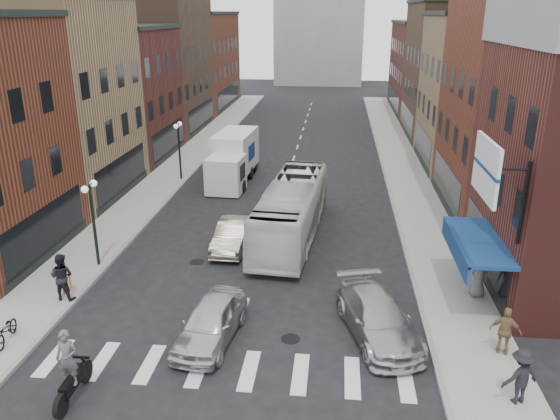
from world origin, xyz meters
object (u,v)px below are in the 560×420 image
object	(u,v)px
sedan_left_far	(233,235)
ped_left_solo	(62,277)
ped_right_b	(506,331)
bike_rack	(66,283)
box_truck	(233,159)
transit_bus	(292,210)
streetlamp_near	(92,208)
motorcycle_rider	(69,368)
streetlamp_far	(179,140)
parked_bicycle	(7,330)
sedan_left_near	(210,322)
ped_right_c	(478,277)
curb_car	(378,318)
ped_right_a	(521,376)
billboard_sign	(489,171)

from	to	relation	value
sedan_left_far	ped_left_solo	bearing A→B (deg)	-132.62
sedan_left_far	ped_right_b	distance (m)	13.63
bike_rack	box_truck	distance (m)	17.29
bike_rack	transit_bus	xyz separation A→B (m)	(8.81, 7.33, 0.95)
streetlamp_near	transit_bus	distance (m)	9.88
sedan_left_far	bike_rack	bearing A→B (deg)	-136.17
streetlamp_near	motorcycle_rider	world-z (taller)	streetlamp_near
streetlamp_far	parked_bicycle	bearing A→B (deg)	-91.61
streetlamp_far	sedan_left_near	xyz separation A→B (m)	(6.55, -19.35, -2.16)
streetlamp_near	ped_right_c	size ratio (longest dim) A/B	2.37
bike_rack	parked_bicycle	world-z (taller)	parked_bicycle
sedan_left_near	sedan_left_far	distance (m)	8.19
streetlamp_far	ped_right_c	size ratio (longest dim) A/B	2.37
curb_car	sedan_left_near	bearing A→B (deg)	172.62
streetlamp_near	sedan_left_near	size ratio (longest dim) A/B	0.93
bike_rack	parked_bicycle	bearing A→B (deg)	-95.74
curb_car	ped_left_solo	world-z (taller)	ped_left_solo
sedan_left_far	curb_car	distance (m)	9.89
curb_car	ped_left_solo	distance (m)	12.65
transit_bus	bike_rack	bearing A→B (deg)	-135.42
streetlamp_near	ped_right_a	bearing A→B (deg)	-25.42
ped_right_b	ped_right_c	distance (m)	4.08
streetlamp_near	sedan_left_near	distance (m)	8.72
motorcycle_rider	curb_car	xyz separation A→B (m)	(9.48, 4.52, -0.38)
billboard_sign	motorcycle_rider	bearing A→B (deg)	-157.08
billboard_sign	sedan_left_near	size ratio (longest dim) A/B	0.84
ped_right_b	box_truck	bearing A→B (deg)	-37.81
sedan_left_near	parked_bicycle	bearing A→B (deg)	-164.48
box_truck	parked_bicycle	distance (m)	20.99
sedan_left_near	ped_right_a	xyz separation A→B (m)	(9.94, -2.49, 0.29)
transit_bus	sedan_left_near	distance (m)	10.22
ped_right_a	ped_right_b	bearing A→B (deg)	-116.54
bike_rack	ped_left_solo	xyz separation A→B (m)	(0.16, -0.56, 0.59)
bike_rack	ped_right_c	distance (m)	17.05
ped_left_solo	streetlamp_far	bearing A→B (deg)	-87.88
ped_right_a	ped_right_b	world-z (taller)	ped_right_a
sedan_left_near	streetlamp_near	bearing A→B (deg)	147.77
billboard_sign	bike_rack	bearing A→B (deg)	177.17
billboard_sign	streetlamp_near	distance (m)	16.68
streetlamp_far	ped_right_c	world-z (taller)	streetlamp_far
transit_bus	ped_right_c	bearing A→B (deg)	-30.89
sedan_left_far	ped_right_c	bearing A→B (deg)	-18.91
transit_bus	ped_right_c	distance (m)	10.07
ped_left_solo	curb_car	bearing A→B (deg)	176.88
sedan_left_near	parked_bicycle	size ratio (longest dim) A/B	2.67
parked_bicycle	ped_right_b	size ratio (longest dim) A/B	0.95
motorcycle_rider	ped_right_c	size ratio (longest dim) A/B	1.40
parked_bicycle	ped_right_c	world-z (taller)	ped_right_c
ped_right_b	ped_right_c	bearing A→B (deg)	-72.14
motorcycle_rider	ped_left_solo	size ratio (longest dim) A/B	1.22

